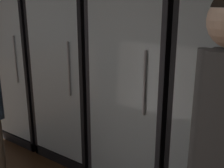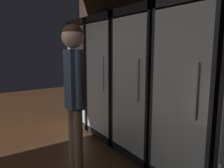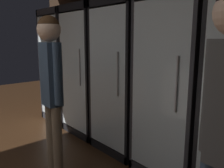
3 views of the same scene
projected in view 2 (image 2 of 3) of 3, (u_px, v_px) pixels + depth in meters
name	position (u px, v px, depth m)	size (l,w,h in m)	color
wall_back	(189.00, 50.00, 2.65)	(6.00, 0.06, 2.80)	black
cooler_far_left	(92.00, 74.00, 4.16)	(0.73, 0.61, 1.92)	#2B2B30
cooler_left	(115.00, 78.00, 3.52)	(0.73, 0.61, 1.92)	black
cooler_center	(148.00, 85.00, 2.89)	(0.73, 0.61, 1.92)	black
cooler_right	(199.00, 96.00, 2.25)	(0.73, 0.61, 1.92)	#2B2B30
shopper_near	(74.00, 84.00, 2.20)	(0.31, 0.22, 1.66)	#72604C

